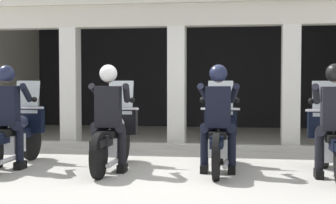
{
  "coord_description": "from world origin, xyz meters",
  "views": [
    {
      "loc": [
        1.15,
        -7.5,
        1.37
      ],
      "look_at": [
        0.0,
        0.21,
        1.02
      ],
      "focal_mm": 53.67,
      "sensor_mm": 36.0,
      "label": 1
    }
  ],
  "objects_px": {
    "motorcycle_far_left": "(16,134)",
    "motorcycle_center_left": "(114,136)",
    "police_officer_far_left": "(7,108)",
    "police_officer_center_right": "(218,109)",
    "motorcycle_far_right": "(331,140)",
    "police_officer_far_right": "(335,111)",
    "motorcycle_center_right": "(219,137)",
    "police_officer_center_left": "(109,109)"
  },
  "relations": [
    {
      "from": "motorcycle_far_right",
      "to": "police_officer_far_right",
      "type": "height_order",
      "value": "police_officer_far_right"
    },
    {
      "from": "motorcycle_center_left",
      "to": "police_officer_far_left",
      "type": "bearing_deg",
      "value": -170.27
    },
    {
      "from": "police_officer_center_left",
      "to": "motorcycle_far_left",
      "type": "bearing_deg",
      "value": 169.62
    },
    {
      "from": "motorcycle_far_right",
      "to": "police_officer_far_left",
      "type": "bearing_deg",
      "value": -175.87
    },
    {
      "from": "police_officer_center_right",
      "to": "motorcycle_far_right",
      "type": "xyz_separation_m",
      "value": [
        1.6,
        0.1,
        -0.44
      ]
    },
    {
      "from": "police_officer_center_left",
      "to": "motorcycle_far_right",
      "type": "bearing_deg",
      "value": 4.91
    },
    {
      "from": "police_officer_far_left",
      "to": "police_officer_far_right",
      "type": "distance_m",
      "value": 4.8
    },
    {
      "from": "police_officer_center_right",
      "to": "motorcycle_far_right",
      "type": "relative_size",
      "value": 0.78
    },
    {
      "from": "police_officer_center_right",
      "to": "motorcycle_far_right",
      "type": "distance_m",
      "value": 1.66
    },
    {
      "from": "police_officer_center_right",
      "to": "police_officer_far_right",
      "type": "relative_size",
      "value": 1.0
    },
    {
      "from": "police_officer_center_left",
      "to": "police_officer_center_right",
      "type": "xyz_separation_m",
      "value": [
        1.6,
        0.15,
        0.0
      ]
    },
    {
      "from": "police_officer_center_right",
      "to": "motorcycle_far_right",
      "type": "height_order",
      "value": "police_officer_center_right"
    },
    {
      "from": "police_officer_far_left",
      "to": "police_officer_center_right",
      "type": "height_order",
      "value": "same"
    },
    {
      "from": "police_officer_center_right",
      "to": "motorcycle_center_right",
      "type": "bearing_deg",
      "value": 95.74
    },
    {
      "from": "police_officer_far_left",
      "to": "police_officer_center_left",
      "type": "relative_size",
      "value": 1.0
    },
    {
      "from": "motorcycle_center_right",
      "to": "police_officer_far_right",
      "type": "relative_size",
      "value": 1.29
    },
    {
      "from": "motorcycle_center_left",
      "to": "police_officer_far_right",
      "type": "xyz_separation_m",
      "value": [
        3.2,
        -0.31,
        0.44
      ]
    },
    {
      "from": "motorcycle_center_left",
      "to": "police_officer_far_right",
      "type": "relative_size",
      "value": 1.29
    },
    {
      "from": "motorcycle_center_left",
      "to": "police_officer_center_right",
      "type": "distance_m",
      "value": 1.66
    },
    {
      "from": "motorcycle_center_left",
      "to": "motorcycle_far_left",
      "type": "bearing_deg",
      "value": 179.66
    },
    {
      "from": "police_officer_far_left",
      "to": "police_officer_center_right",
      "type": "relative_size",
      "value": 1.0
    },
    {
      "from": "police_officer_center_left",
      "to": "police_officer_center_right",
      "type": "bearing_deg",
      "value": 5.75
    },
    {
      "from": "police_officer_center_left",
      "to": "motorcycle_center_right",
      "type": "height_order",
      "value": "police_officer_center_left"
    },
    {
      "from": "motorcycle_far_left",
      "to": "motorcycle_center_right",
      "type": "height_order",
      "value": "same"
    },
    {
      "from": "police_officer_far_left",
      "to": "motorcycle_center_left",
      "type": "relative_size",
      "value": 0.78
    },
    {
      "from": "police_officer_center_left",
      "to": "police_officer_center_right",
      "type": "relative_size",
      "value": 1.0
    },
    {
      "from": "motorcycle_far_left",
      "to": "motorcycle_center_left",
      "type": "bearing_deg",
      "value": -1.87
    },
    {
      "from": "motorcycle_far_left",
      "to": "police_officer_far_right",
      "type": "bearing_deg",
      "value": -5.13
    },
    {
      "from": "motorcycle_far_left",
      "to": "police_officer_far_left",
      "type": "height_order",
      "value": "police_officer_far_left"
    },
    {
      "from": "motorcycle_center_right",
      "to": "police_officer_center_right",
      "type": "relative_size",
      "value": 1.29
    },
    {
      "from": "motorcycle_center_right",
      "to": "police_officer_center_right",
      "type": "distance_m",
      "value": 0.52
    },
    {
      "from": "motorcycle_center_left",
      "to": "police_officer_center_right",
      "type": "bearing_deg",
      "value": -4.38
    },
    {
      "from": "police_officer_far_left",
      "to": "police_officer_center_left",
      "type": "bearing_deg",
      "value": -1.87
    },
    {
      "from": "motorcycle_far_left",
      "to": "motorcycle_far_right",
      "type": "relative_size",
      "value": 1.0
    },
    {
      "from": "police_officer_center_left",
      "to": "police_officer_far_left",
      "type": "bearing_deg",
      "value": 179.66
    },
    {
      "from": "motorcycle_far_left",
      "to": "police_officer_far_left",
      "type": "bearing_deg",
      "value": -91.41
    },
    {
      "from": "motorcycle_far_right",
      "to": "motorcycle_center_left",
      "type": "bearing_deg",
      "value": -179.2
    },
    {
      "from": "police_officer_far_left",
      "to": "motorcycle_center_right",
      "type": "distance_m",
      "value": 3.26
    },
    {
      "from": "police_officer_far_left",
      "to": "police_officer_far_right",
      "type": "height_order",
      "value": "same"
    },
    {
      "from": "police_officer_far_left",
      "to": "police_officer_center_right",
      "type": "bearing_deg",
      "value": 1.18
    },
    {
      "from": "police_officer_far_left",
      "to": "motorcycle_center_right",
      "type": "height_order",
      "value": "police_officer_far_left"
    },
    {
      "from": "police_officer_far_left",
      "to": "motorcycle_far_right",
      "type": "distance_m",
      "value": 4.83
    }
  ]
}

